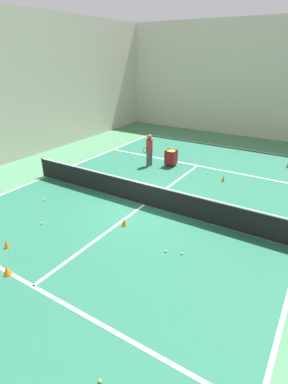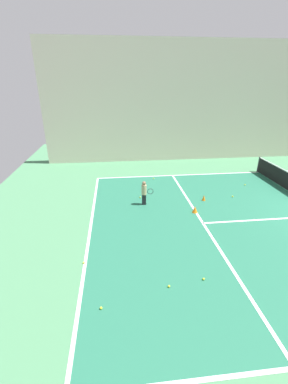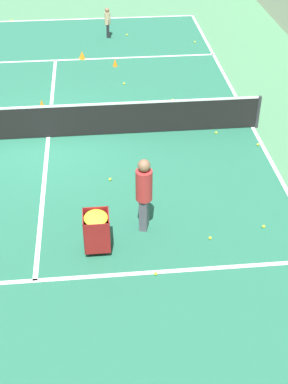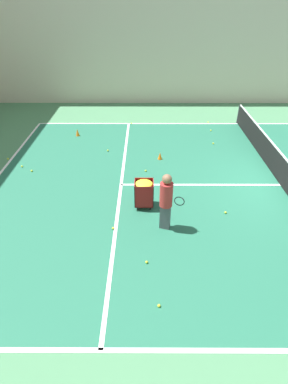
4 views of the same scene
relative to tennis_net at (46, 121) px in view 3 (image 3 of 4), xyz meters
name	(u,v)px [view 3 (image 3 of 4)]	position (x,y,z in m)	size (l,w,h in m)	color
ground_plane	(48,137)	(0.00, 0.00, -0.50)	(30.94, 30.94, 0.00)	#477F56
court_playing_area	(48,137)	(0.00, 0.00, -0.50)	(11.58, 20.16, 0.00)	#23664C
line_baseline_near	(59,20)	(0.00, -10.08, -0.50)	(11.58, 0.10, 0.00)	white
line_sideline_left	(253,127)	(-5.79, 0.00, -0.50)	(0.10, 20.16, 0.00)	white
line_service_near	(55,60)	(0.00, -5.54, -0.50)	(11.58, 0.10, 0.00)	white
line_service_far	(35,281)	(0.00, 5.54, -0.50)	(11.58, 0.10, 0.00)	white
line_centre_service	(48,137)	(0.00, 0.00, -0.50)	(0.10, 11.09, 0.00)	white
tennis_net	(46,121)	(0.00, 0.00, 0.00)	(11.88, 0.10, 0.97)	#2D2D33
player_near_baseline	(108,21)	(-2.00, -7.73, 0.16)	(0.24, 0.56, 1.16)	black
coach_at_net	(144,190)	(-2.26, 4.15, 0.50)	(0.44, 0.71, 1.74)	#4C4C56
ball_cart	(96,225)	(-1.24, 4.74, 0.13)	(0.53, 0.57, 0.90)	maroon
training_cone_0	(82,55)	(-0.96, -5.60, -0.36)	(0.24, 0.24, 0.29)	orange
training_cone_2	(42,104)	(0.26, -1.74, -0.34)	(0.19, 0.19, 0.32)	orange
training_cone_3	(115,62)	(-2.12, -4.81, -0.36)	(0.17, 0.17, 0.27)	orange
tennis_ball_1	(173,100)	(-3.75, -1.89, -0.46)	(0.07, 0.07, 0.07)	yellow
tennis_ball_5	(216,133)	(-4.67, 0.27, -0.46)	(0.07, 0.07, 0.07)	yellow
tennis_ball_6	(127,35)	(-2.75, -7.85, -0.46)	(0.07, 0.07, 0.07)	yellow
tennis_ball_7	(258,145)	(-5.66, 1.01, -0.46)	(0.07, 0.07, 0.07)	yellow
tennis_ball_9	(264,227)	(-4.85, 4.41, -0.46)	(0.07, 0.07, 0.07)	yellow
tennis_ball_11	(124,84)	(-2.33, -3.24, -0.46)	(0.07, 0.07, 0.07)	yellow
tennis_ball_15	(110,179)	(-1.61, 2.27, -0.46)	(0.07, 0.07, 0.07)	yellow
tennis_ball_19	(12,20)	(2.01, -10.12, -0.46)	(0.07, 0.07, 0.07)	yellow
tennis_ball_20	(195,42)	(-5.31, -6.79, -0.46)	(0.07, 0.07, 0.07)	yellow
tennis_ball_22	(156,274)	(-2.34, 5.62, -0.46)	(0.07, 0.07, 0.07)	yellow
tennis_ball_23	(210,238)	(-3.61, 4.67, -0.46)	(0.07, 0.07, 0.07)	yellow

